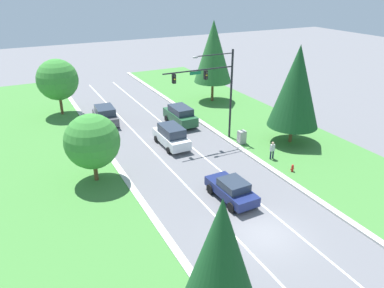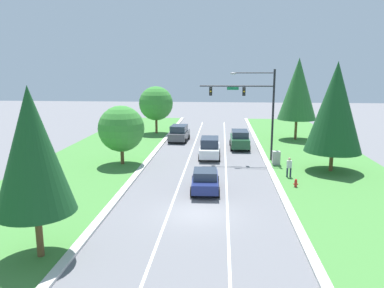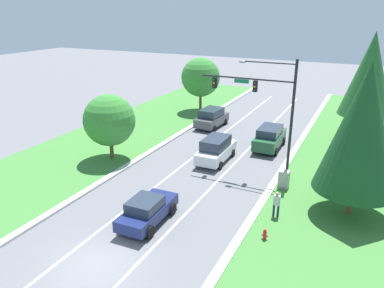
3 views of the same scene
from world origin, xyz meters
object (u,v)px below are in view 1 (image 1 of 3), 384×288
graphite_suv (105,115)px  fire_hydrant (292,168)px  navy_sedan (232,189)px  pedestrian (272,150)px  forest_suv (180,115)px  conifer_far_right_tree (296,87)px  conifer_near_right_tree (213,52)px  oak_near_left_tree (92,141)px  white_suv (171,136)px  oak_far_left_tree (57,80)px  utility_cabinet (242,137)px  conifer_mid_left_tree (220,267)px  traffic_signal_mast (214,84)px

graphite_suv → fire_hydrant: size_ratio=6.61×
navy_sedan → pedestrian: (6.61, 3.90, 0.10)m
forest_suv → conifer_far_right_tree: bearing=-52.0°
conifer_near_right_tree → oak_near_left_tree: bearing=-142.8°
navy_sedan → white_suv: bearing=88.2°
navy_sedan → oak_far_left_tree: size_ratio=0.69×
utility_cabinet → conifer_mid_left_tree: size_ratio=0.17×
traffic_signal_mast → oak_near_left_tree: bearing=-167.4°
forest_suv → conifer_near_right_tree: size_ratio=0.48×
graphite_suv → white_suv: bearing=-61.5°
traffic_signal_mast → forest_suv: traffic_signal_mast is taller
pedestrian → fire_hydrant: bearing=92.0°
conifer_near_right_tree → conifer_mid_left_tree: conifer_near_right_tree is taller
forest_suv → fire_hydrant: size_ratio=6.95×
conifer_far_right_tree → oak_far_left_tree: size_ratio=1.45×
white_suv → utility_cabinet: size_ratio=3.59×
conifer_far_right_tree → white_suv: bearing=157.4°
pedestrian → conifer_near_right_tree: 18.32m
utility_cabinet → fire_hydrant: size_ratio=1.90×
graphite_suv → pedestrian: size_ratio=2.74×
pedestrian → oak_far_left_tree: size_ratio=0.26×
utility_cabinet → conifer_far_right_tree: conifer_far_right_tree is taller
forest_suv → utility_cabinet: forest_suv is taller
white_suv → oak_far_left_tree: bearing=118.7°
forest_suv → graphite_suv: 8.11m
fire_hydrant → white_suv: bearing=125.9°
navy_sedan → utility_cabinet: size_ratio=3.37×
traffic_signal_mast → conifer_far_right_tree: bearing=-29.7°
oak_near_left_tree → pedestrian: bearing=-12.4°
oak_far_left_tree → conifer_near_right_tree: bearing=-10.4°
white_suv → conifer_far_right_tree: conifer_far_right_tree is taller
fire_hydrant → conifer_mid_left_tree: size_ratio=0.09×
utility_cabinet → traffic_signal_mast: bearing=138.0°
forest_suv → conifer_near_right_tree: 10.57m
traffic_signal_mast → forest_suv: bearing=99.2°
pedestrian → conifer_mid_left_tree: bearing=46.5°
oak_near_left_tree → conifer_far_right_tree: bearing=-3.1°
fire_hydrant → conifer_mid_left_tree: bearing=-140.2°
white_suv → oak_far_left_tree: (-7.76, 13.82, 3.12)m
conifer_far_right_tree → navy_sedan: bearing=-149.9°
navy_sedan → oak_near_left_tree: 10.98m
fire_hydrant → navy_sedan: bearing=-169.2°
graphite_suv → pedestrian: (10.66, -15.15, -0.06)m
fire_hydrant → conifer_far_right_tree: bearing=51.4°
pedestrian → oak_near_left_tree: oak_near_left_tree is taller
graphite_suv → oak_near_left_tree: oak_near_left_tree is taller
graphite_suv → utility_cabinet: 15.09m
white_suv → traffic_signal_mast: bearing=-10.3°
pedestrian → conifer_far_right_tree: size_ratio=0.18×
navy_sedan → graphite_suv: bearing=100.1°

